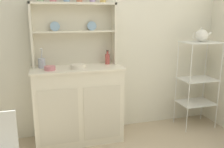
{
  "coord_description": "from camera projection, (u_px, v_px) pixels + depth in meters",
  "views": [
    {
      "loc": [
        -0.7,
        -1.36,
        1.5
      ],
      "look_at": [
        0.01,
        1.12,
        0.87
      ],
      "focal_mm": 38.72,
      "sensor_mm": 36.0,
      "label": 1
    }
  ],
  "objects": [
    {
      "name": "bowl_mixing_large",
      "position": [
        50.0,
        68.0,
        2.63
      ],
      "size": [
        0.12,
        0.12,
        0.05
      ],
      "primitive_type": "cylinder",
      "color": "#D17A84",
      "rests_on": "hutch_cabinet"
    },
    {
      "name": "utensil_jar",
      "position": [
        42.0,
        63.0,
        2.74
      ],
      "size": [
        0.08,
        0.08,
        0.22
      ],
      "color": "#B2B7C6",
      "rests_on": "hutch_cabinet"
    },
    {
      "name": "porcelain_teapot",
      "position": [
        201.0,
        35.0,
        3.09
      ],
      "size": [
        0.25,
        0.16,
        0.18
      ],
      "color": "white",
      "rests_on": "bakers_rack"
    },
    {
      "name": "hutch_shelf_unit",
      "position": [
        74.0,
        29.0,
        2.84
      ],
      "size": [
        0.98,
        0.18,
        0.73
      ],
      "color": "beige",
      "rests_on": "hutch_cabinet"
    },
    {
      "name": "bowl_floral_medium",
      "position": [
        78.0,
        66.0,
        2.71
      ],
      "size": [
        0.17,
        0.17,
        0.05
      ],
      "primitive_type": "cylinder",
      "color": "silver",
      "rests_on": "hutch_cabinet"
    },
    {
      "name": "wall_back",
      "position": [
        101.0,
        36.0,
        3.04
      ],
      "size": [
        3.84,
        0.05,
        2.5
      ],
      "primitive_type": "cube",
      "color": "silver",
      "rests_on": "ground"
    },
    {
      "name": "hutch_cabinet",
      "position": [
        78.0,
        104.0,
        2.89
      ],
      "size": [
        1.05,
        0.45,
        0.92
      ],
      "color": "silver",
      "rests_on": "ground"
    },
    {
      "name": "jam_bottle",
      "position": [
        108.0,
        59.0,
        2.95
      ],
      "size": [
        0.06,
        0.06,
        0.17
      ],
      "color": "#B74C47",
      "rests_on": "hutch_cabinet"
    },
    {
      "name": "bakers_rack",
      "position": [
        198.0,
        75.0,
        3.22
      ],
      "size": [
        0.47,
        0.34,
        1.17
      ],
      "color": "silver",
      "rests_on": "ground"
    }
  ]
}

